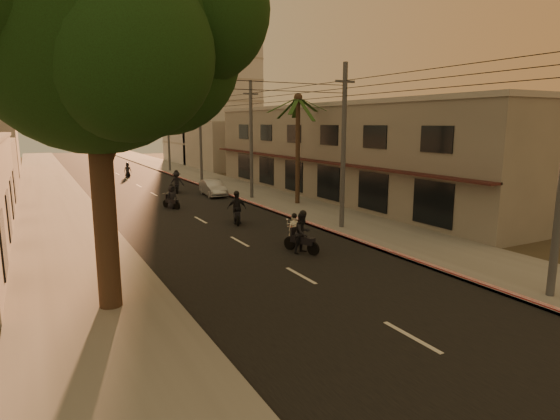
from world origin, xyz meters
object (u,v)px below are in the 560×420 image
(scooter_far_b, at_px, (177,182))
(scooter_red, at_px, (294,231))
(scooter_far_c, at_px, (128,170))
(scooter_far_a, at_px, (172,197))
(scooter_mid_b, at_px, (237,209))
(parked_car, at_px, (213,188))
(broadleaf_tree, at_px, (105,31))
(palm_tree, at_px, (298,104))
(scooter_mid_a, at_px, (303,234))

(scooter_far_b, bearing_deg, scooter_red, -73.70)
(scooter_far_c, bearing_deg, scooter_far_a, -88.68)
(scooter_mid_b, relative_size, scooter_far_b, 1.01)
(scooter_red, distance_m, parked_car, 16.78)
(scooter_red, bearing_deg, scooter_far_c, 112.24)
(broadleaf_tree, relative_size, scooter_far_a, 6.91)
(broadleaf_tree, distance_m, scooter_red, 12.39)
(palm_tree, height_order, scooter_mid_a, palm_tree)
(broadleaf_tree, bearing_deg, scooter_red, 25.11)
(scooter_mid_b, distance_m, scooter_far_a, 6.99)
(scooter_far_b, bearing_deg, scooter_far_c, 111.70)
(scooter_red, relative_size, scooter_far_b, 0.81)
(broadleaf_tree, relative_size, scooter_far_b, 6.20)
(palm_tree, bearing_deg, broadleaf_tree, -136.52)
(parked_car, relative_size, scooter_far_c, 2.41)
(scooter_mid_a, bearing_deg, parked_car, 62.88)
(broadleaf_tree, height_order, scooter_far_a, broadleaf_tree)
(scooter_mid_a, xyz_separation_m, scooter_far_c, (-1.27, 35.22, -0.17))
(palm_tree, xyz_separation_m, scooter_red, (-5.88, -9.76, -6.45))
(scooter_mid_b, bearing_deg, broadleaf_tree, -111.67)
(broadleaf_tree, bearing_deg, scooter_far_c, 79.41)
(parked_car, bearing_deg, palm_tree, -56.37)
(scooter_far_b, relative_size, parked_car, 0.48)
(scooter_far_b, bearing_deg, scooter_mid_a, -74.78)
(scooter_mid_b, height_order, scooter_far_b, scooter_mid_b)
(scooter_far_a, bearing_deg, palm_tree, -40.28)
(broadleaf_tree, xyz_separation_m, scooter_far_c, (7.08, 37.87, -7.74))
(scooter_far_b, height_order, parked_car, scooter_far_b)
(palm_tree, height_order, scooter_far_a, palm_tree)
(broadleaf_tree, distance_m, parked_car, 24.62)
(scooter_far_b, distance_m, parked_car, 3.71)
(broadleaf_tree, bearing_deg, scooter_far_b, 70.24)
(palm_tree, bearing_deg, scooter_far_c, 107.42)
(broadleaf_tree, relative_size, scooter_mid_a, 6.08)
(scooter_red, distance_m, scooter_far_c, 33.81)
(scooter_far_b, height_order, scooter_far_c, scooter_far_b)
(palm_tree, relative_size, scooter_mid_a, 4.12)
(palm_tree, xyz_separation_m, scooter_mid_b, (-6.46, -4.04, -6.25))
(palm_tree, height_order, scooter_mid_b, palm_tree)
(broadleaf_tree, bearing_deg, parked_car, 62.78)
(parked_car, xyz_separation_m, scooter_far_c, (-3.60, 17.11, 0.09))
(scooter_far_a, bearing_deg, parked_car, 20.16)
(scooter_mid_b, bearing_deg, scooter_far_b, 106.41)
(scooter_mid_a, distance_m, scooter_far_c, 35.25)
(palm_tree, relative_size, scooter_mid_b, 4.14)
(scooter_far_c, bearing_deg, scooter_mid_b, -83.96)
(scooter_far_a, bearing_deg, scooter_red, -101.04)
(parked_car, bearing_deg, scooter_red, -92.70)
(broadleaf_tree, relative_size, parked_car, 3.00)
(scooter_mid_b, xyz_separation_m, scooter_far_c, (-1.07, 28.05, -0.16))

